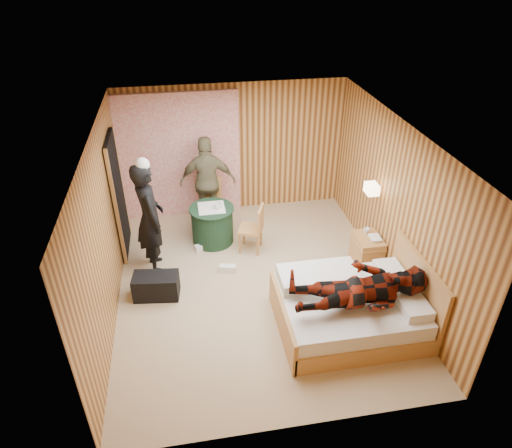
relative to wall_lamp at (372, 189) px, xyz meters
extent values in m
cube|color=tan|center=(-1.92, -0.45, -1.30)|extent=(4.20, 5.00, 0.01)
cube|color=white|center=(-1.92, -0.45, 1.20)|extent=(4.20, 5.00, 0.01)
cube|color=tan|center=(-1.92, 2.05, -0.05)|extent=(4.20, 0.02, 2.50)
cube|color=tan|center=(-4.02, -0.45, -0.05)|extent=(0.02, 5.00, 2.50)
cube|color=tan|center=(0.18, -0.45, -0.05)|extent=(0.02, 5.00, 2.50)
cube|color=white|center=(-2.92, 1.98, -0.10)|extent=(2.20, 0.08, 2.40)
cube|color=black|center=(-3.98, 0.95, -0.28)|extent=(0.06, 0.90, 2.05)
cylinder|color=gold|center=(0.08, 0.00, 0.00)|extent=(0.18, 0.04, 0.04)
cube|color=#FFE4B2|center=(0.00, 0.00, 0.00)|extent=(0.18, 0.24, 0.16)
cube|color=tan|center=(-0.82, -1.54, -1.16)|extent=(1.86, 1.49, 0.28)
cube|color=white|center=(-0.82, -1.54, -0.91)|extent=(1.80, 1.43, 0.23)
cube|color=tan|center=(-1.75, -1.54, -1.04)|extent=(0.06, 1.49, 0.52)
cube|color=tan|center=(0.14, -1.54, -0.79)|extent=(0.06, 1.49, 1.02)
cube|color=white|center=(-0.10, -1.90, -0.72)|extent=(0.35, 0.51, 0.13)
cube|color=white|center=(-0.10, -1.19, -0.72)|extent=(0.35, 0.51, 0.13)
cube|color=white|center=(-1.15, -1.12, -0.71)|extent=(1.12, 0.56, 0.17)
cube|color=tan|center=(-0.04, -0.24, -1.03)|extent=(0.40, 0.54, 0.54)
cube|color=tan|center=(-0.04, -0.24, -0.85)|extent=(0.42, 0.56, 0.03)
cylinder|color=#1B3B23|center=(-2.47, 0.90, -0.97)|extent=(0.72, 0.72, 0.66)
cylinder|color=#1B3B23|center=(-2.47, 0.90, -0.63)|extent=(0.78, 0.78, 0.03)
cube|color=white|center=(-2.47, 0.90, -0.61)|extent=(0.51, 0.51, 0.01)
cube|color=tan|center=(-2.47, 1.44, -0.85)|extent=(0.51, 0.51, 0.05)
cube|color=tan|center=(-2.42, 1.63, -0.60)|extent=(0.42, 0.14, 0.46)
cylinder|color=tan|center=(-2.68, 1.32, -1.08)|extent=(0.04, 0.04, 0.43)
cylinder|color=tan|center=(-2.26, 1.57, -1.08)|extent=(0.04, 0.04, 0.43)
cube|color=tan|center=(-1.85, 0.53, -0.89)|extent=(0.50, 0.50, 0.05)
cube|color=tan|center=(-1.68, 0.46, -0.66)|extent=(0.17, 0.37, 0.42)
cylinder|color=tan|center=(-1.94, 0.73, -1.10)|extent=(0.04, 0.04, 0.40)
cylinder|color=tan|center=(-1.76, 0.32, -1.10)|extent=(0.04, 0.04, 0.40)
cube|color=black|center=(-3.45, -0.45, -1.11)|extent=(0.71, 0.44, 0.38)
cube|color=white|center=(-2.69, 0.65, -1.24)|extent=(0.27, 0.19, 0.11)
cube|color=white|center=(-2.32, -0.04, -1.24)|extent=(0.28, 0.16, 0.12)
imported|color=black|center=(-3.47, 0.30, -0.36)|extent=(0.61, 0.77, 1.87)
imported|color=#726C4C|center=(-2.47, 1.55, -0.44)|extent=(1.04, 0.50, 1.72)
imported|color=#651709|center=(-0.77, -1.74, -0.36)|extent=(0.86, 0.67, 1.77)
imported|color=white|center=(-0.04, -0.29, -0.75)|extent=(0.17, 0.22, 0.02)
imported|color=white|center=(-0.04, -0.29, -0.73)|extent=(0.18, 0.24, 0.02)
imported|color=white|center=(-0.04, -0.11, -0.71)|extent=(0.12, 0.12, 0.09)
imported|color=white|center=(-2.37, 0.85, -0.56)|extent=(0.16, 0.16, 0.10)
camera|label=1|loc=(-2.87, -5.94, 3.31)|focal=32.00mm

